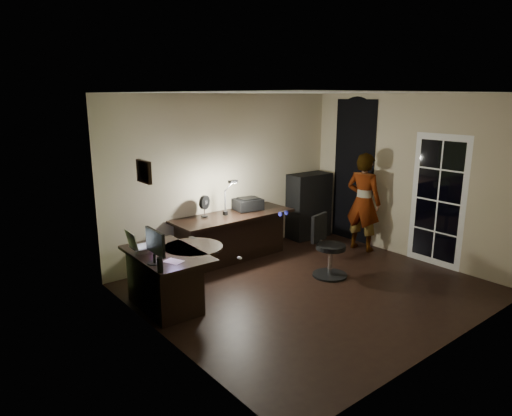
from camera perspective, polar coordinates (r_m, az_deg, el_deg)
floor at (r=6.62m, az=6.83°, el=-10.00°), size 4.50×4.00×0.01m
ceiling at (r=6.06m, az=7.59°, el=14.16°), size 4.50×4.00×0.01m
wall_back at (r=7.70m, az=-3.60°, el=4.03°), size 4.50×0.01×2.70m
wall_front at (r=5.06m, az=23.71°, el=-2.37°), size 4.50×0.01×2.70m
wall_left at (r=4.88m, az=-11.60°, el=-2.05°), size 0.01×4.00×2.70m
wall_right at (r=7.95m, az=18.61°, el=3.65°), size 0.01×4.00×2.70m
green_wall_overlay at (r=4.88m, az=-11.45°, el=-2.02°), size 0.00×4.00×2.70m
arched_doorway at (r=8.61m, az=12.09°, el=4.47°), size 0.01×0.90×2.60m
french_door at (r=7.72m, az=21.77°, el=0.81°), size 0.02×0.92×2.10m
framed_picture at (r=5.18m, az=-13.84°, el=4.43°), size 0.04×0.30×0.25m
desk_left at (r=6.03m, az=-10.97°, el=-8.78°), size 0.82×1.29×0.73m
desk_right at (r=7.54m, az=-2.81°, el=-3.69°), size 2.08×0.75×0.78m
cabinet at (r=8.77m, az=6.62°, el=0.30°), size 0.84×0.45×1.23m
laptop_stand at (r=5.94m, az=-13.81°, el=-5.13°), size 0.27×0.25×0.09m
laptop at (r=5.89m, az=-13.90°, el=-3.69°), size 0.34×0.32×0.23m
monitor at (r=5.53m, az=-12.61°, el=-5.36°), size 0.10×0.45×0.30m
mouse at (r=5.59m, az=-2.07°, el=-6.26°), size 0.05×0.08×0.03m
phone at (r=6.45m, az=-7.95°, el=-3.71°), size 0.09×0.15×0.01m
pen at (r=5.82m, az=-5.22°, el=-5.59°), size 0.10×0.12×0.01m
speaker at (r=5.26m, az=-11.89°, el=-7.02°), size 0.08×0.08×0.18m
notepad at (r=5.59m, az=-10.28°, el=-6.61°), size 0.23×0.27×0.01m
desk_fan at (r=7.26m, az=-6.48°, el=0.25°), size 0.25×0.20×0.35m
headphones at (r=7.33m, az=3.45°, el=-0.62°), size 0.18×0.10×0.08m
printer at (r=7.70m, az=-1.02°, el=0.56°), size 0.49×0.41×0.20m
desk_lamp at (r=7.29m, az=-3.89°, el=1.53°), size 0.17×0.30×0.63m
office_chair at (r=6.93m, az=9.34°, el=-4.79°), size 0.63×0.63×0.94m
person at (r=8.15m, az=13.27°, el=0.73°), size 0.52×0.68×1.72m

